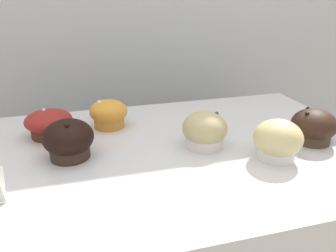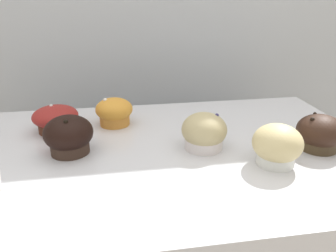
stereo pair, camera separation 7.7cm
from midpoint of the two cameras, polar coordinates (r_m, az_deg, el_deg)
name	(u,v)px [view 2 (the right image)]	position (r m, az deg, el deg)	size (l,w,h in m)	color
wall_back	(144,86)	(1.32, -2.53, 7.03)	(3.20, 0.10, 1.80)	#B2B7BC
muffin_front_center	(320,133)	(0.84, 27.37, -1.18)	(0.11, 0.11, 0.08)	#413220
muffin_back_left	(69,135)	(0.75, -14.13, -1.68)	(0.11, 0.11, 0.09)	#36251C
muffin_back_right	(204,132)	(0.76, 9.20, -1.15)	(0.10, 0.10, 0.08)	silver
muffin_front_left	(114,112)	(0.89, -6.92, 2.46)	(0.10, 0.10, 0.08)	#CD8333
muffin_front_right	(56,119)	(0.88, -16.66, 1.21)	(0.12, 0.12, 0.07)	#4D2517
muffin_back_center	(277,146)	(0.73, 21.38, -3.27)	(0.10, 0.10, 0.09)	white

